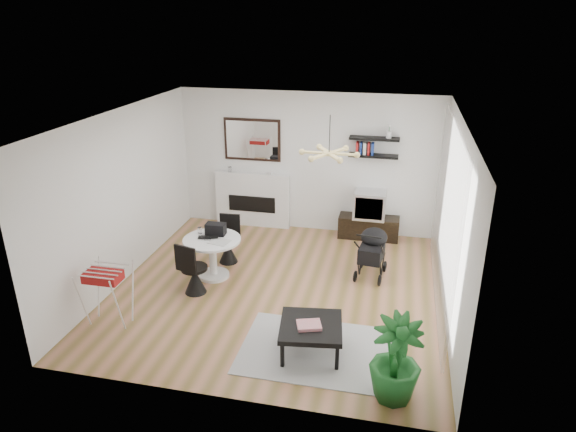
% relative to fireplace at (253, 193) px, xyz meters
% --- Properties ---
extents(floor, '(5.00, 5.00, 0.00)m').
position_rel_fireplace_xyz_m(floor, '(1.10, -2.42, -0.69)').
color(floor, brown).
rests_on(floor, ground).
extents(ceiling, '(5.00, 5.00, 0.00)m').
position_rel_fireplace_xyz_m(ceiling, '(1.10, -2.42, 2.01)').
color(ceiling, white).
rests_on(ceiling, wall_back).
extents(wall_back, '(5.00, 0.00, 5.00)m').
position_rel_fireplace_xyz_m(wall_back, '(1.10, 0.08, 0.66)').
color(wall_back, white).
rests_on(wall_back, floor).
extents(wall_left, '(0.00, 5.00, 5.00)m').
position_rel_fireplace_xyz_m(wall_left, '(-1.40, -2.42, 0.66)').
color(wall_left, white).
rests_on(wall_left, floor).
extents(wall_right, '(0.00, 5.00, 5.00)m').
position_rel_fireplace_xyz_m(wall_right, '(3.60, -2.42, 0.66)').
color(wall_right, white).
rests_on(wall_right, floor).
extents(sheer_curtain, '(0.04, 3.60, 2.60)m').
position_rel_fireplace_xyz_m(sheer_curtain, '(3.50, -2.22, 0.66)').
color(sheer_curtain, white).
rests_on(sheer_curtain, wall_right).
extents(fireplace, '(1.50, 0.17, 2.16)m').
position_rel_fireplace_xyz_m(fireplace, '(0.00, 0.00, 0.00)').
color(fireplace, white).
rests_on(fireplace, floor).
extents(shelf_lower, '(0.90, 0.25, 0.04)m').
position_rel_fireplace_xyz_m(shelf_lower, '(2.33, -0.05, 0.91)').
color(shelf_lower, black).
rests_on(shelf_lower, wall_back).
extents(shelf_upper, '(0.90, 0.25, 0.04)m').
position_rel_fireplace_xyz_m(shelf_upper, '(2.33, -0.05, 1.23)').
color(shelf_upper, black).
rests_on(shelf_upper, wall_back).
extents(pendant_lamp, '(0.90, 0.90, 0.10)m').
position_rel_fireplace_xyz_m(pendant_lamp, '(1.80, -2.12, 1.46)').
color(pendant_lamp, tan).
rests_on(pendant_lamp, ceiling).
extents(tv_console, '(1.14, 0.40, 0.43)m').
position_rel_fireplace_xyz_m(tv_console, '(2.33, -0.13, -0.47)').
color(tv_console, black).
rests_on(tv_console, floor).
extents(crt_tv, '(0.59, 0.52, 0.52)m').
position_rel_fireplace_xyz_m(crt_tv, '(2.32, -0.14, -0.00)').
color(crt_tv, silver).
rests_on(crt_tv, tv_console).
extents(dining_table, '(0.93, 0.93, 0.68)m').
position_rel_fireplace_xyz_m(dining_table, '(-0.02, -2.25, -0.24)').
color(dining_table, white).
rests_on(dining_table, floor).
extents(laptop, '(0.37, 0.28, 0.03)m').
position_rel_fireplace_xyz_m(laptop, '(-0.08, -2.29, 0.01)').
color(laptop, black).
rests_on(laptop, dining_table).
extents(black_bag, '(0.32, 0.20, 0.19)m').
position_rel_fireplace_xyz_m(black_bag, '(-0.02, -2.08, 0.09)').
color(black_bag, black).
rests_on(black_bag, dining_table).
extents(newspaper, '(0.35, 0.31, 0.01)m').
position_rel_fireplace_xyz_m(newspaper, '(0.13, -2.34, -0.00)').
color(newspaper, silver).
rests_on(newspaper, dining_table).
extents(drinking_glass, '(0.07, 0.07, 0.11)m').
position_rel_fireplace_xyz_m(drinking_glass, '(-0.29, -2.10, 0.05)').
color(drinking_glass, white).
rests_on(drinking_glass, dining_table).
extents(chair_far, '(0.39, 0.40, 0.82)m').
position_rel_fireplace_xyz_m(chair_far, '(0.04, -1.68, -0.42)').
color(chair_far, black).
rests_on(chair_far, floor).
extents(chair_near, '(0.44, 0.45, 0.86)m').
position_rel_fireplace_xyz_m(chair_near, '(-0.13, -2.81, -0.41)').
color(chair_near, black).
rests_on(chair_near, floor).
extents(drying_rack, '(0.57, 0.53, 0.84)m').
position_rel_fireplace_xyz_m(drying_rack, '(-0.96, -3.84, -0.24)').
color(drying_rack, white).
rests_on(drying_rack, floor).
extents(stroller, '(0.52, 0.75, 0.88)m').
position_rel_fireplace_xyz_m(stroller, '(2.49, -1.63, -0.31)').
color(stroller, black).
rests_on(stroller, floor).
extents(rug, '(1.91, 1.38, 0.01)m').
position_rel_fireplace_xyz_m(rug, '(1.94, -3.85, -0.68)').
color(rug, gray).
rests_on(rug, floor).
extents(coffee_table, '(0.87, 0.87, 0.40)m').
position_rel_fireplace_xyz_m(coffee_table, '(1.88, -3.88, -0.32)').
color(coffee_table, black).
rests_on(coffee_table, rug).
extents(magazines, '(0.35, 0.31, 0.04)m').
position_rel_fireplace_xyz_m(magazines, '(1.86, -3.94, -0.25)').
color(magazines, '#DD374D').
rests_on(magazines, coffee_table).
extents(potted_plant, '(0.66, 0.66, 1.02)m').
position_rel_fireplace_xyz_m(potted_plant, '(2.93, -4.49, -0.17)').
color(potted_plant, '#1A5E22').
rests_on(potted_plant, floor).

